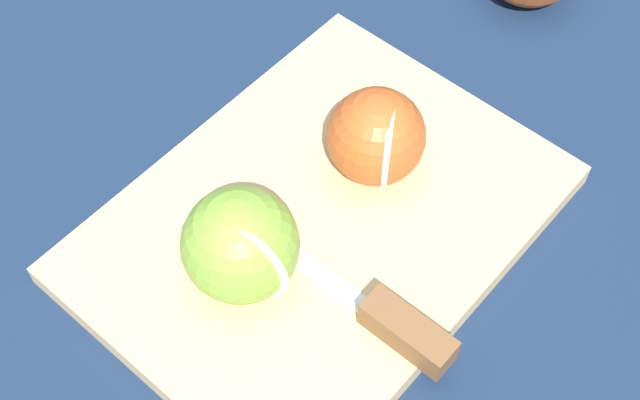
{
  "coord_description": "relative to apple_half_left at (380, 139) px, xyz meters",
  "views": [
    {
      "loc": [
        0.26,
        0.23,
        0.54
      ],
      "look_at": [
        0.0,
        0.0,
        0.04
      ],
      "focal_mm": 50.0,
      "sensor_mm": 36.0,
      "label": 1
    }
  ],
  "objects": [
    {
      "name": "knife",
      "position": [
        0.09,
        0.09,
        -0.03
      ],
      "size": [
        0.02,
        0.17,
        0.02
      ],
      "rotation": [
        0.0,
        0.0,
        -1.55
      ],
      "color": "silver",
      "rests_on": "cutting_board"
    },
    {
      "name": "apple_half_right",
      "position": [
        0.13,
        -0.01,
        0.0
      ],
      "size": [
        0.08,
        0.08,
        0.08
      ],
      "rotation": [
        0.0,
        0.0,
        0.18
      ],
      "color": "olive",
      "rests_on": "cutting_board"
    },
    {
      "name": "cutting_board",
      "position": [
        0.06,
        -0.0,
        -0.04
      ],
      "size": [
        0.33,
        0.25,
        0.02
      ],
      "color": "tan",
      "rests_on": "ground_plane"
    },
    {
      "name": "ground_plane",
      "position": [
        0.06,
        -0.0,
        -0.05
      ],
      "size": [
        4.0,
        4.0,
        0.0
      ],
      "primitive_type": "plane",
      "color": "#14233D"
    },
    {
      "name": "apple_half_left",
      "position": [
        0.0,
        0.0,
        0.0
      ],
      "size": [
        0.07,
        0.07,
        0.07
      ],
      "rotation": [
        0.0,
        0.0,
        2.16
      ],
      "color": "#AD4C1E",
      "rests_on": "cutting_board"
    }
  ]
}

